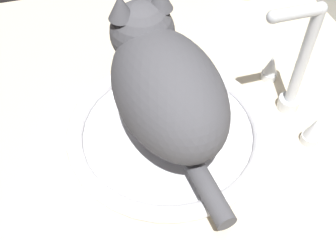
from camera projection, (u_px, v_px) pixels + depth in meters
countertop at (208, 134)px, 75.18cm from camera, size 105.96×80.81×3.00cm
sink_basin at (168, 130)px, 72.33cm from camera, size 36.58×36.58×2.84cm
faucet at (295, 74)px, 70.55cm from camera, size 20.25×10.93×23.51cm
cat at (163, 80)px, 65.67cm from camera, size 39.03×20.62×20.45cm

